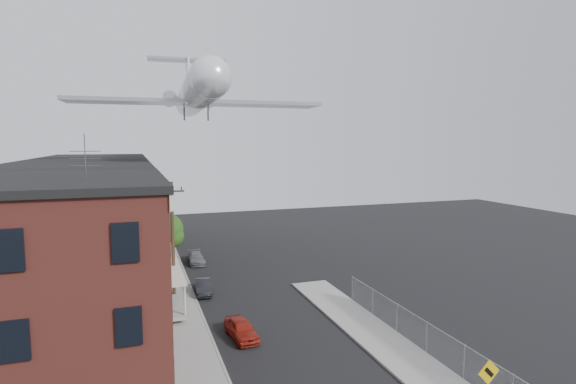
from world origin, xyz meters
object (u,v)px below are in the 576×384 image
object	(u,v)px
warning_sign	(488,380)
street_tree	(168,232)
utility_pole	(173,241)
airplane	(196,94)
car_mid	(203,287)
car_far	(196,258)
car_near	(241,329)

from	to	relation	value
warning_sign	street_tree	xyz separation A→B (m)	(-10.87, 28.95, 1.57)
utility_pole	airplane	size ratio (longest dim) A/B	0.35
street_tree	car_mid	xyz separation A→B (m)	(1.97, -8.61, -2.90)
car_far	airplane	bearing A→B (deg)	-23.09
car_far	airplane	xyz separation A→B (m)	(0.33, -0.14, 15.81)
warning_sign	car_near	bearing A→B (deg)	124.62
car_near	utility_pole	bearing A→B (deg)	107.44
warning_sign	car_near	xyz separation A→B (m)	(-7.91, 11.46, -1.29)
warning_sign	airplane	xyz separation A→B (m)	(-7.89, 29.33, 14.45)
utility_pole	airplane	distance (m)	15.91
car_near	car_mid	xyz separation A→B (m)	(-0.98, 8.88, -0.04)
warning_sign	utility_pole	size ratio (longest dim) A/B	0.31
airplane	street_tree	bearing A→B (deg)	-172.78
car_near	street_tree	bearing A→B (deg)	93.56
utility_pole	car_far	bearing A→B (deg)	74.05
car_far	airplane	distance (m)	15.81
warning_sign	airplane	bearing A→B (deg)	105.06
utility_pole	car_far	size ratio (longest dim) A/B	2.46
street_tree	car_mid	world-z (taller)	street_tree
car_far	warning_sign	bearing A→B (deg)	-73.78
utility_pole	street_tree	distance (m)	10.00
utility_pole	airplane	xyz separation A→B (m)	(3.31, 10.30, 11.66)
utility_pole	car_near	world-z (taller)	utility_pole
street_tree	car_near	world-z (taller)	street_tree
car_mid	utility_pole	bearing A→B (deg)	-146.18
car_mid	car_near	bearing A→B (deg)	-79.59
car_far	utility_pole	bearing A→B (deg)	-105.30
utility_pole	street_tree	xyz separation A→B (m)	(0.33, 9.92, -1.22)
warning_sign	airplane	world-z (taller)	airplane
street_tree	car_far	distance (m)	3.98
car_far	car_near	bearing A→B (deg)	-88.40
warning_sign	car_far	xyz separation A→B (m)	(-8.21, 29.47, -1.35)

